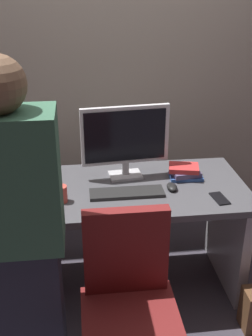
% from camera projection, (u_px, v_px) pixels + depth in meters
% --- Properties ---
extents(ground_plane, '(9.00, 9.00, 0.00)m').
position_uv_depth(ground_plane, '(125.00, 283.00, 2.79)').
color(ground_plane, '#3D3842').
extents(wall_back, '(6.40, 0.10, 3.00)m').
position_uv_depth(wall_back, '(112.00, 36.00, 2.88)').
color(wall_back, '#9E9384').
rests_on(wall_back, ground).
extents(desk, '(1.46, 0.72, 0.73)m').
position_uv_depth(desk, '(125.00, 219.00, 2.58)').
color(desk, '#4C4C51').
rests_on(desk, ground).
extents(office_chair, '(0.52, 0.52, 0.94)m').
position_uv_depth(office_chair, '(129.00, 320.00, 1.93)').
color(office_chair, black).
rests_on(office_chair, ground).
extents(person_at_desk, '(0.40, 0.24, 1.64)m').
position_uv_depth(person_at_desk, '(18.00, 246.00, 1.76)').
color(person_at_desk, '#262838').
rests_on(person_at_desk, ground).
extents(monitor, '(0.54, 0.16, 0.46)m').
position_uv_depth(monitor, '(125.00, 138.00, 2.51)').
color(monitor, silver).
rests_on(monitor, desk).
extents(keyboard, '(0.43, 0.13, 0.02)m').
position_uv_depth(keyboard, '(126.00, 193.00, 2.40)').
color(keyboard, '#262626').
rests_on(keyboard, desk).
extents(mouse, '(0.06, 0.10, 0.03)m').
position_uv_depth(mouse, '(172.00, 187.00, 2.45)').
color(mouse, black).
rests_on(mouse, desk).
extents(cup_near_keyboard, '(0.07, 0.07, 0.10)m').
position_uv_depth(cup_near_keyboard, '(61.00, 194.00, 2.31)').
color(cup_near_keyboard, '#D84C3F').
rests_on(cup_near_keyboard, desk).
extents(cup_by_monitor, '(0.07, 0.07, 0.10)m').
position_uv_depth(cup_by_monitor, '(43.00, 172.00, 2.57)').
color(cup_by_monitor, '#D84C3F').
rests_on(cup_by_monitor, desk).
extents(book_stack, '(0.22, 0.17, 0.08)m').
position_uv_depth(book_stack, '(185.00, 172.00, 2.58)').
color(book_stack, '#3359A5').
rests_on(book_stack, desk).
extents(cell_phone, '(0.09, 0.15, 0.01)m').
position_uv_depth(cell_phone, '(220.00, 198.00, 2.35)').
color(cell_phone, black).
rests_on(cell_phone, desk).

